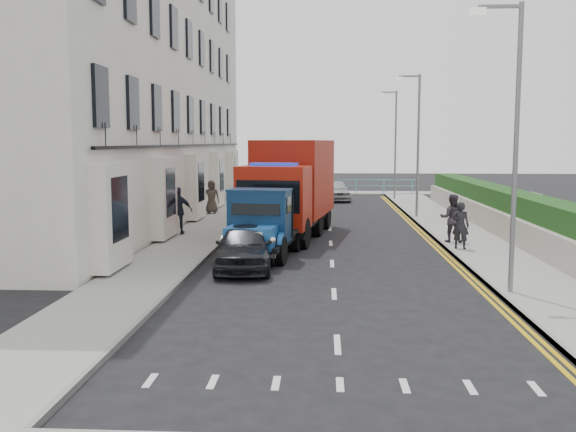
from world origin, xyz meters
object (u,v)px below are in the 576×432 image
object	(u,v)px
lamp_mid	(416,137)
bedford_lorry	(261,228)
pedestrian_east_near	(460,225)
lamp_far	(394,138)
parked_car_front	(245,246)
lamp_near	(511,132)
red_lorry	(291,185)

from	to	relation	value
lamp_mid	bedford_lorry	bearing A→B (deg)	-119.32
lamp_mid	pedestrian_east_near	xyz separation A→B (m)	(0.22, -9.65, -3.07)
lamp_far	bedford_lorry	xyz separation A→B (m)	(-6.44, -21.47, -2.96)
lamp_far	parked_car_front	distance (m)	24.21
lamp_near	lamp_far	bearing A→B (deg)	90.00
bedford_lorry	parked_car_front	xyz separation A→B (m)	(-0.33, -1.53, -0.35)
red_lorry	pedestrian_east_near	bearing A→B (deg)	-21.17
lamp_mid	bedford_lorry	distance (m)	13.49
red_lorry	bedford_lorry	bearing A→B (deg)	-88.70
lamp_near	lamp_mid	size ratio (longest dim) A/B	1.00
red_lorry	pedestrian_east_near	size ratio (longest dim) A/B	4.69
lamp_near	lamp_mid	world-z (taller)	same
lamp_far	red_lorry	world-z (taller)	lamp_far
pedestrian_east_near	lamp_mid	bearing A→B (deg)	-64.81
lamp_near	pedestrian_east_near	xyz separation A→B (m)	(0.22, 6.35, -3.07)
bedford_lorry	red_lorry	distance (m)	5.39
lamp_near	red_lorry	size ratio (longest dim) A/B	0.92
bedford_lorry	pedestrian_east_near	world-z (taller)	bedford_lorry
lamp_mid	lamp_far	xyz separation A→B (m)	(0.00, 10.00, 0.00)
lamp_near	bedford_lorry	xyz separation A→B (m)	(-6.44, 4.53, -2.96)
lamp_near	bedford_lorry	distance (m)	8.41
red_lorry	parked_car_front	xyz separation A→B (m)	(-1.01, -6.78, -1.36)
bedford_lorry	red_lorry	size ratio (longest dim) A/B	0.65
lamp_near	bedford_lorry	size ratio (longest dim) A/B	1.42
lamp_near	red_lorry	bearing A→B (deg)	120.51
parked_car_front	pedestrian_east_near	distance (m)	7.76
lamp_near	bedford_lorry	bearing A→B (deg)	144.91
bedford_lorry	parked_car_front	world-z (taller)	bedford_lorry
lamp_far	parked_car_front	xyz separation A→B (m)	(-6.78, -23.00, -3.32)
lamp_near	pedestrian_east_near	bearing A→B (deg)	87.99
lamp_near	red_lorry	distance (m)	11.52
lamp_near	lamp_mid	xyz separation A→B (m)	(0.00, 16.00, 0.00)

